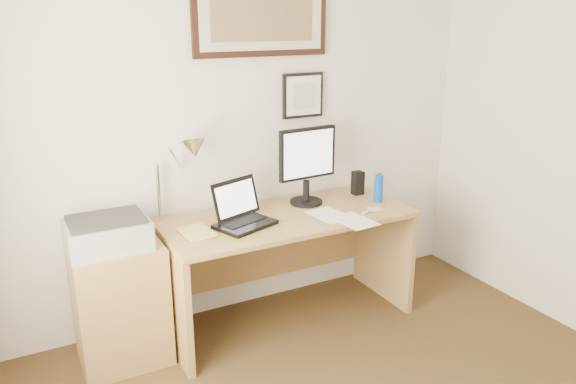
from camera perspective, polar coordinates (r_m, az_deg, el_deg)
wall_back at (r=3.70m, az=-4.82°, el=6.29°), size 3.50×0.02×2.50m
side_cabinet at (r=3.46m, az=-16.63°, el=-10.91°), size 0.50×0.40×0.73m
water_bottle at (r=3.86m, az=9.18°, el=0.34°), size 0.06×0.06×0.18m
bottle_cap at (r=3.83m, az=9.25°, el=1.77°), size 0.03×0.03×0.02m
speaker at (r=4.00m, az=7.10°, el=0.93°), size 0.08×0.07×0.17m
paper_sheet_a at (r=3.59m, az=4.22°, el=-2.34°), size 0.23×0.30×0.00m
paper_sheet_b at (r=3.50m, az=6.74°, el=-2.92°), size 0.22×0.30×0.00m
sticky_pad at (r=3.71m, az=8.93°, el=-1.71°), size 0.10×0.10×0.01m
marker_pen at (r=3.67m, az=8.28°, el=-1.91°), size 0.14×0.06×0.02m
book at (r=3.29m, az=-10.63°, el=-4.34°), size 0.18×0.24×0.02m
desk at (r=3.73m, az=-0.66°, el=-5.38°), size 1.60×0.70×0.75m
laptop at (r=3.43m, az=-4.72°, el=-2.33°), size 0.40×0.40×0.26m
lcd_monitor at (r=3.71m, az=1.96°, el=3.06°), size 0.42×0.22×0.52m
printer at (r=3.27m, az=-17.87°, el=-3.99°), size 0.44×0.34×0.18m
desk_lamp at (r=3.40m, az=-9.86°, el=4.00°), size 0.29×0.27×0.53m
picture_large at (r=3.67m, az=-2.67°, el=17.24°), size 0.92×0.04×0.47m
picture_small at (r=3.84m, az=1.54°, el=9.78°), size 0.30×0.03×0.30m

